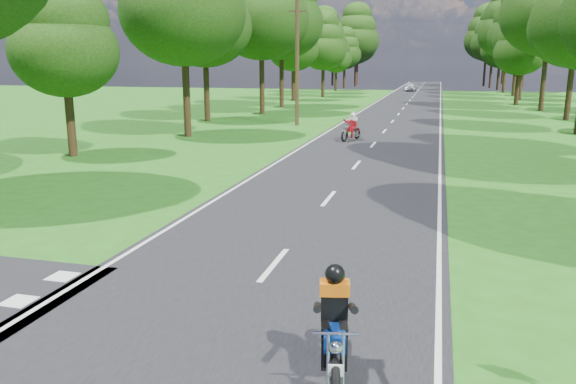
# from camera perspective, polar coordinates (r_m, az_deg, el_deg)

# --- Properties ---
(ground) EXTENTS (160.00, 160.00, 0.00)m
(ground) POSITION_cam_1_polar(r_m,az_deg,el_deg) (9.92, -4.76, -11.36)
(ground) COLOR #245814
(ground) RESTS_ON ground
(main_road) EXTENTS (7.00, 140.00, 0.02)m
(main_road) POSITION_cam_1_polar(r_m,az_deg,el_deg) (58.72, 11.99, 8.74)
(main_road) COLOR black
(main_road) RESTS_ON ground
(road_markings) EXTENTS (7.40, 140.00, 0.01)m
(road_markings) POSITION_cam_1_polar(r_m,az_deg,el_deg) (56.86, 11.74, 8.63)
(road_markings) COLOR silver
(road_markings) RESTS_ON main_road
(treeline) EXTENTS (40.00, 115.35, 14.78)m
(treeline) POSITION_cam_1_polar(r_m,az_deg,el_deg) (68.71, 14.05, 16.10)
(treeline) COLOR black
(treeline) RESTS_ON ground
(telegraph_pole) EXTENTS (1.20, 0.26, 8.00)m
(telegraph_pole) POSITION_cam_1_polar(r_m,az_deg,el_deg) (37.61, 0.93, 12.97)
(telegraph_pole) COLOR #382616
(telegraph_pole) RESTS_ON ground
(rider_near_blue) EXTENTS (0.94, 1.87, 1.49)m
(rider_near_blue) POSITION_cam_1_polar(r_m,az_deg,el_deg) (7.54, 4.74, -13.16)
(rider_near_blue) COLOR navy
(rider_near_blue) RESTS_ON main_road
(rider_far_red) EXTENTS (1.14, 1.86, 1.47)m
(rider_far_red) POSITION_cam_1_polar(r_m,az_deg,el_deg) (30.35, 6.43, 6.62)
(rider_far_red) COLOR #AD0D17
(rider_far_red) RESTS_ON main_road
(distant_car) EXTENTS (1.68, 3.75, 1.25)m
(distant_car) POSITION_cam_1_polar(r_m,az_deg,el_deg) (85.65, 12.35, 10.40)
(distant_car) COLOR silver
(distant_car) RESTS_ON main_road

